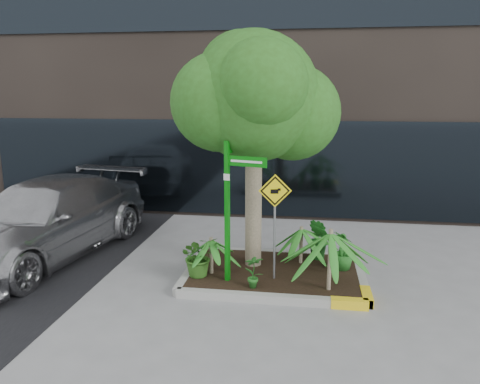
# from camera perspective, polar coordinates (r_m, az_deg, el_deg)

# --- Properties ---
(ground) EXTENTS (80.00, 80.00, 0.00)m
(ground) POSITION_cam_1_polar(r_m,az_deg,el_deg) (8.77, 2.77, -11.03)
(ground) COLOR gray
(ground) RESTS_ON ground
(planter) EXTENTS (3.35, 2.36, 0.15)m
(planter) POSITION_cam_1_polar(r_m,az_deg,el_deg) (8.96, 4.45, -9.82)
(planter) COLOR #9E9E99
(planter) RESTS_ON ground
(tree) EXTENTS (3.06, 2.72, 4.59)m
(tree) POSITION_cam_1_polar(r_m,az_deg,el_deg) (8.66, 1.73, 11.51)
(tree) COLOR tan
(tree) RESTS_ON ground
(palm_front) EXTENTS (1.20, 1.20, 1.34)m
(palm_front) POSITION_cam_1_polar(r_m,az_deg,el_deg) (7.93, 11.02, -4.94)
(palm_front) COLOR tan
(palm_front) RESTS_ON ground
(palm_left) EXTENTS (0.77, 0.77, 0.86)m
(palm_left) POSITION_cam_1_polar(r_m,az_deg,el_deg) (8.61, -3.55, -5.85)
(palm_left) COLOR tan
(palm_left) RESTS_ON ground
(palm_back) EXTENTS (0.83, 0.83, 0.93)m
(palm_back) POSITION_cam_1_polar(r_m,az_deg,el_deg) (9.17, 7.50, -4.48)
(palm_back) COLOR tan
(palm_back) RESTS_ON ground
(parked_car) EXTENTS (3.12, 5.83, 1.61)m
(parked_car) POSITION_cam_1_polar(r_m,az_deg,el_deg) (10.70, -22.71, -3.13)
(parked_car) COLOR #9E9EA2
(parked_car) RESTS_ON ground
(shrub_a) EXTENTS (0.94, 0.94, 0.76)m
(shrub_a) POSITION_cam_1_polar(r_m,az_deg,el_deg) (8.60, -5.01, -7.74)
(shrub_a) COLOR #2C601B
(shrub_a) RESTS_ON planter
(shrub_b) EXTENTS (0.58, 0.58, 0.74)m
(shrub_b) POSITION_cam_1_polar(r_m,az_deg,el_deg) (9.09, 12.39, -6.96)
(shrub_b) COLOR #21681F
(shrub_b) RESTS_ON planter
(shrub_c) EXTENTS (0.40, 0.40, 0.60)m
(shrub_c) POSITION_cam_1_polar(r_m,az_deg,el_deg) (8.10, 1.67, -9.60)
(shrub_c) COLOR #21621E
(shrub_c) RESTS_ON planter
(shrub_d) EXTENTS (0.61, 0.61, 0.85)m
(shrub_d) POSITION_cam_1_polar(r_m,az_deg,el_deg) (9.48, 9.63, -5.67)
(shrub_d) COLOR #1A5C1C
(shrub_d) RESTS_ON planter
(street_sign_post) EXTENTS (0.76, 0.92, 2.64)m
(street_sign_post) POSITION_cam_1_polar(r_m,az_deg,el_deg) (8.07, -1.09, -0.85)
(street_sign_post) COLOR #0B7B0F
(street_sign_post) RESTS_ON ground
(cattle_sign) EXTENTS (0.58, 0.15, 1.90)m
(cattle_sign) POSITION_cam_1_polar(r_m,az_deg,el_deg) (8.23, 4.27, -2.05)
(cattle_sign) COLOR slate
(cattle_sign) RESTS_ON ground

